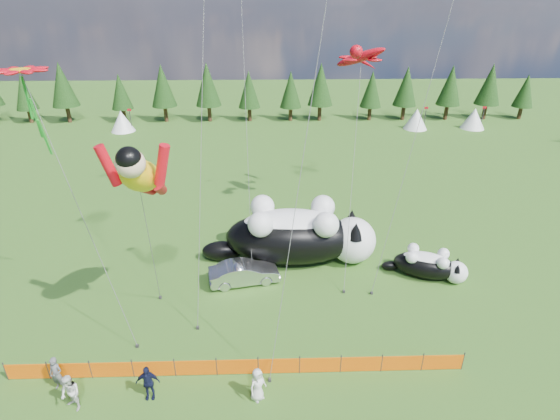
{
  "coord_description": "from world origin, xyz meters",
  "views": [
    {
      "loc": [
        1.6,
        -18.57,
        16.57
      ],
      "look_at": [
        2.26,
        4.0,
        5.46
      ],
      "focal_mm": 28.0,
      "sensor_mm": 36.0,
      "label": 1
    }
  ],
  "objects": [
    {
      "name": "ground",
      "position": [
        0.0,
        0.0,
        0.0
      ],
      "size": [
        160.0,
        160.0,
        0.0
      ],
      "primitive_type": "plane",
      "color": "#113509",
      "rests_on": "ground"
    },
    {
      "name": "safety_fence",
      "position": [
        0.0,
        -3.0,
        0.5
      ],
      "size": [
        22.06,
        0.06,
        1.1
      ],
      "color": "#262626",
      "rests_on": "ground"
    },
    {
      "name": "tree_line",
      "position": [
        0.0,
        45.0,
        4.0
      ],
      "size": [
        90.0,
        4.0,
        8.0
      ],
      "primitive_type": null,
      "color": "black",
      "rests_on": "ground"
    },
    {
      "name": "festival_tents",
      "position": [
        11.0,
        40.0,
        1.4
      ],
      "size": [
        50.0,
        3.2,
        2.8
      ],
      "primitive_type": null,
      "color": "white",
      "rests_on": "ground"
    },
    {
      "name": "cat_large",
      "position": [
        3.63,
        7.19,
        2.05
      ],
      "size": [
        11.94,
        4.51,
        4.31
      ],
      "rotation": [
        0.0,
        0.0,
        -0.04
      ],
      "color": "black",
      "rests_on": "ground"
    },
    {
      "name": "cat_small",
      "position": [
        11.96,
        4.89,
        0.93
      ],
      "size": [
        5.2,
        3.26,
        1.96
      ],
      "rotation": [
        0.0,
        0.0,
        -0.38
      ],
      "color": "black",
      "rests_on": "ground"
    },
    {
      "name": "car",
      "position": [
        -0.01,
        4.61,
        0.74
      ],
      "size": [
        4.68,
        2.42,
        1.47
      ],
      "primitive_type": "imported",
      "rotation": [
        0.0,
        0.0,
        1.77
      ],
      "color": "silver",
      "rests_on": "ground"
    },
    {
      "name": "spectator_a",
      "position": [
        -8.28,
        -3.6,
        0.92
      ],
      "size": [
        0.76,
        0.61,
        1.84
      ],
      "primitive_type": "imported",
      "rotation": [
        0.0,
        0.0,
        -0.28
      ],
      "color": "#56565A",
      "rests_on": "ground"
    },
    {
      "name": "spectator_b",
      "position": [
        -7.18,
        -4.74,
        0.94
      ],
      "size": [
        1.06,
        0.97,
        1.89
      ],
      "primitive_type": "imported",
      "rotation": [
        0.0,
        0.0,
        -0.61
      ],
      "color": "silver",
      "rests_on": "ground"
    },
    {
      "name": "spectator_c",
      "position": [
        -3.95,
        -4.21,
        0.91
      ],
      "size": [
        1.1,
        0.6,
        1.83
      ],
      "primitive_type": "imported",
      "rotation": [
        0.0,
        0.0,
        0.05
      ],
      "color": "black",
      "rests_on": "ground"
    },
    {
      "name": "spectator_e",
      "position": [
        1.0,
        -4.43,
        0.87
      ],
      "size": [
        1.0,
        0.98,
        1.74
      ],
      "primitive_type": "imported",
      "rotation": [
        0.0,
        0.0,
        0.73
      ],
      "color": "silver",
      "rests_on": "ground"
    },
    {
      "name": "superhero_kite",
      "position": [
        -4.26,
        0.35,
        9.11
      ],
      "size": [
        4.56,
        5.3,
        11.54
      ],
      "color": "yellow",
      "rests_on": "ground"
    },
    {
      "name": "gecko_kite",
      "position": [
        8.33,
        14.21,
        12.59
      ],
      "size": [
        6.33,
        14.02,
        16.66
      ],
      "color": "red",
      "rests_on": "ground"
    },
    {
      "name": "flower_kite",
      "position": [
        -9.75,
        2.64,
        13.3
      ],
      "size": [
        5.99,
        5.26,
        14.5
      ],
      "color": "red",
      "rests_on": "ground"
    },
    {
      "name": "diamond_kite_a",
      "position": [
        -1.45,
        4.97,
        15.93
      ],
      "size": [
        1.4,
        5.5,
        17.76
      ],
      "color": "#0C36B7",
      "rests_on": "ground"
    },
    {
      "name": "diamond_kite_c",
      "position": [
        3.9,
        0.17,
        15.87
      ],
      "size": [
        2.94,
        4.38,
        17.72
      ],
      "color": "#0C36B7",
      "rests_on": "ground"
    }
  ]
}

